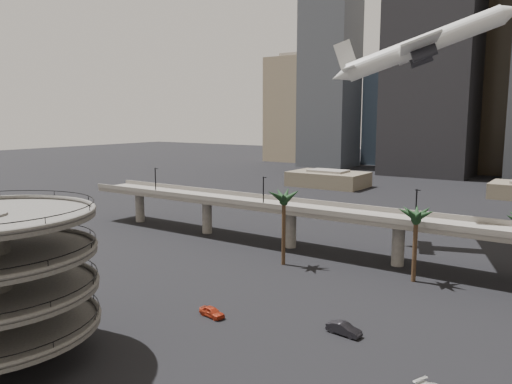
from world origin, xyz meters
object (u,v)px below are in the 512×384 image
Objects in this scene: overpass at (341,218)px; car_a at (212,312)px; car_b at (344,329)px; airborne_jet at (421,46)px.

overpass reaches higher than car_a.
car_a is 0.89× the size of car_b.
car_a is at bearing 112.57° from car_b.
overpass is 3.68× the size of airborne_jet.
airborne_jet reaches higher than car_a.
airborne_jet is 67.15m from car_a.
airborne_jet is at bearing 14.54° from car_b.
overpass is 35.69m from car_b.
airborne_jet is 8.02× the size of car_b.
car_b is (15.24, -31.59, -6.62)m from overpass.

